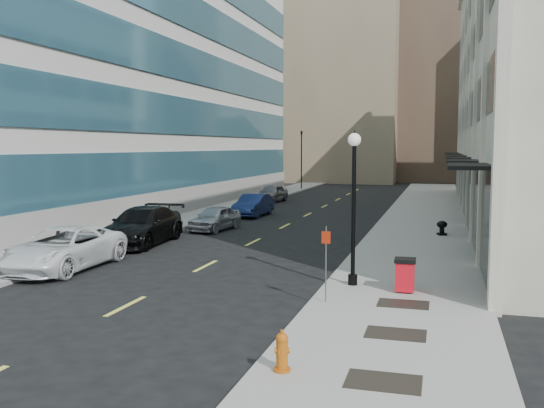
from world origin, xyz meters
The scene contains 23 objects.
ground centered at (0.00, 0.00, 0.00)m, with size 160.00×160.00×0.00m, color black.
sidewalk_right centered at (7.50, 20.00, 0.07)m, with size 5.00×80.00×0.15m, color gray.
sidewalk_left centered at (-6.50, 20.00, 0.07)m, with size 3.00×80.00×0.15m, color gray.
building_left centered at (-15.95, 27.00, 9.99)m, with size 16.14×46.00×20.00m.
skyline_tan_near centered at (-4.00, 68.00, 14.00)m, with size 14.00×18.00×28.00m, color #897359.
skyline_brown centered at (8.00, 72.00, 17.00)m, with size 12.00×16.00×34.00m, color brown.
skyline_tan_far centered at (-14.00, 78.00, 11.00)m, with size 12.00×14.00×22.00m, color #897359.
skyline_stone centered at (18.00, 66.00, 10.00)m, with size 10.00×14.00×20.00m, color beige.
grate_near centered at (7.60, -2.00, 0.15)m, with size 1.40×1.00×0.01m, color black.
grate_mid centered at (7.60, 1.00, 0.15)m, with size 1.40×1.00×0.01m, color black.
grate_far centered at (7.60, 3.80, 0.15)m, with size 1.40×1.00×0.01m, color black.
road_centerline centered at (0.00, 17.00, 0.01)m, with size 0.15×68.20×0.01m.
traffic_signal centered at (-5.50, 48.00, 5.72)m, with size 0.66×0.66×6.98m.
car_white_van centered at (-4.80, 6.00, 0.78)m, with size 2.57×5.58×1.55m, color white.
car_black_pickup centered at (-4.80, 12.07, 0.85)m, with size 2.38×5.86×1.70m, color black.
car_silver_sedan centered at (-3.20, 17.30, 0.66)m, with size 1.57×3.90×1.33m, color #A0A4A9.
car_blue_sedan centered at (-3.20, 24.18, 0.72)m, with size 1.52×4.35×1.43m, color navy.
car_grey_sedan centered at (-4.80, 34.24, 0.71)m, with size 1.67×4.14×1.41m, color gray.
fire_hydrant centered at (5.64, -2.00, 0.55)m, with size 0.33×0.33×0.82m.
trash_bin centered at (7.55, 5.26, 0.70)m, with size 0.64×0.71×1.02m.
lamppost centered at (5.90, 5.77, 3.02)m, with size 0.41×0.41×4.89m.
sign_post centered at (5.47, 3.44, 1.56)m, with size 0.25×0.06×2.15m.
urn_planter centered at (8.60, 17.72, 0.58)m, with size 0.51×0.51×0.71m.
Camera 1 is at (8.56, -13.06, 4.52)m, focal length 40.00 mm.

